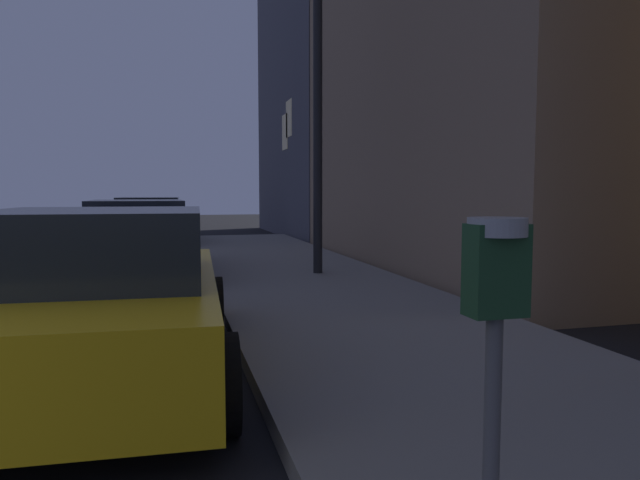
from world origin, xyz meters
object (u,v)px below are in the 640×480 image
object	(u,v)px
car_black	(149,222)
street_lamp	(318,69)
parking_meter	(495,317)
car_yellow_cab	(101,298)
car_blue	(138,240)

from	to	relation	value
car_black	street_lamp	size ratio (longest dim) A/B	0.78
parking_meter	street_lamp	size ratio (longest dim) A/B	0.25
car_yellow_cab	car_black	xyz separation A→B (m)	(0.00, 12.32, 0.01)
car_yellow_cab	car_blue	size ratio (longest dim) A/B	0.93
car_yellow_cab	car_blue	xyz separation A→B (m)	(0.00, 5.80, 0.01)
car_black	street_lamp	distance (m)	8.68
car_black	street_lamp	xyz separation A→B (m)	(3.07, -7.56, 2.96)
parking_meter	street_lamp	xyz separation A→B (m)	(1.51, 8.03, 2.52)
car_yellow_cab	car_black	distance (m)	12.32
parking_meter	street_lamp	world-z (taller)	street_lamp
parking_meter	car_yellow_cab	bearing A→B (deg)	115.63
car_yellow_cab	street_lamp	size ratio (longest dim) A/B	0.78
car_yellow_cab	car_blue	distance (m)	5.80
street_lamp	car_black	bearing A→B (deg)	112.13
parking_meter	car_yellow_cab	size ratio (longest dim) A/B	0.32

